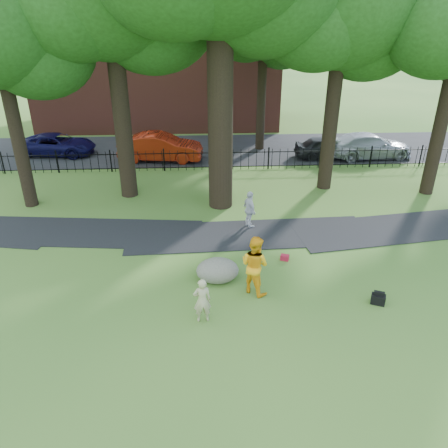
{
  "coord_description": "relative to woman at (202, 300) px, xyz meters",
  "views": [
    {
      "loc": [
        -0.86,
        -12.0,
        8.51
      ],
      "look_at": [
        -0.11,
        2.0,
        1.49
      ],
      "focal_mm": 35.0,
      "sensor_mm": 36.0,
      "label": 1
    }
  ],
  "objects": [
    {
      "name": "silver_car",
      "position": [
        10.52,
        15.32,
        0.02
      ],
      "size": [
        5.27,
        2.36,
        1.5
      ],
      "primitive_type": "imported",
      "rotation": [
        0.0,
        0.0,
        1.62
      ],
      "color": "#9A9CA2",
      "rests_on": "ground"
    },
    {
      "name": "street",
      "position": [
        0.94,
        17.49,
        -0.73
      ],
      "size": [
        80.0,
        7.0,
        0.02
      ],
      "primitive_type": "cube",
      "color": "black",
      "rests_on": "ground"
    },
    {
      "name": "boulder",
      "position": [
        0.54,
        2.17,
        -0.31
      ],
      "size": [
        1.7,
        1.44,
        0.86
      ],
      "primitive_type": "ellipsoid",
      "rotation": [
        0.0,
        0.0,
        -0.26
      ],
      "color": "#5B574C",
      "rests_on": "ground"
    },
    {
      "name": "lamppost",
      "position": [
        -8.19,
        9.31,
        1.26
      ],
      "size": [
        0.4,
        0.4,
        4.06
      ],
      "rotation": [
        0.0,
        0.0,
        0.29
      ],
      "color": "black",
      "rests_on": "ground"
    },
    {
      "name": "brick_building",
      "position": [
        -3.06,
        25.49,
        5.27
      ],
      "size": [
        18.0,
        8.0,
        12.0
      ],
      "primitive_type": "cube",
      "color": "brown",
      "rests_on": "ground"
    },
    {
      "name": "pedestrian",
      "position": [
        2.05,
        6.11,
        0.08
      ],
      "size": [
        0.7,
        1.04,
        1.63
      ],
      "primitive_type": "imported",
      "rotation": [
        0.0,
        0.0,
        1.92
      ],
      "color": "silver",
      "rests_on": "ground"
    },
    {
      "name": "red_sedan",
      "position": [
        -2.38,
        15.43,
        0.09
      ],
      "size": [
        5.16,
        2.27,
        1.65
      ],
      "primitive_type": "imported",
      "rotation": [
        0.0,
        0.0,
        1.46
      ],
      "color": "maroon",
      "rests_on": "ground"
    },
    {
      "name": "ground",
      "position": [
        0.94,
        1.49,
        -0.73
      ],
      "size": [
        120.0,
        120.0,
        0.0
      ],
      "primitive_type": "plane",
      "color": "#325C20",
      "rests_on": "ground"
    },
    {
      "name": "woman",
      "position": [
        0.0,
        0.0,
        0.0
      ],
      "size": [
        0.57,
        0.41,
        1.47
      ],
      "primitive_type": "imported",
      "rotation": [
        0.0,
        0.0,
        3.26
      ],
      "color": "tan",
      "rests_on": "ground"
    },
    {
      "name": "man",
      "position": [
        1.71,
        1.42,
        0.29
      ],
      "size": [
        1.25,
        1.24,
        2.04
      ],
      "primitive_type": "imported",
      "rotation": [
        0.0,
        0.0,
        2.4
      ],
      "color": "#FFAA15",
      "rests_on": "ground"
    },
    {
      "name": "navy_van",
      "position": [
        -9.03,
        16.92,
        -0.08
      ],
      "size": [
        4.98,
        2.78,
        1.32
      ],
      "primitive_type": "imported",
      "rotation": [
        0.0,
        0.0,
        1.44
      ],
      "color": "#0C0B38",
      "rests_on": "ground"
    },
    {
      "name": "iron_fence",
      "position": [
        0.94,
        13.49,
        -0.13
      ],
      "size": [
        44.0,
        0.04,
        1.2
      ],
      "color": "black",
      "rests_on": "ground"
    },
    {
      "name": "tree_row",
      "position": [
        1.46,
        9.89,
        7.42
      ],
      "size": [
        26.82,
        7.96,
        12.42
      ],
      "color": "black",
      "rests_on": "ground"
    },
    {
      "name": "red_bag",
      "position": [
        3.09,
        3.33,
        -0.63
      ],
      "size": [
        0.36,
        0.29,
        0.21
      ],
      "primitive_type": "cube",
      "rotation": [
        0.0,
        0.0,
        -0.34
      ],
      "color": "maroon",
      "rests_on": "ground"
    },
    {
      "name": "footpath",
      "position": [
        1.94,
        5.39,
        -0.73
      ],
      "size": [
        36.07,
        3.85,
        0.03
      ],
      "primitive_type": "cube",
      "rotation": [
        0.0,
        0.0,
        0.03
      ],
      "color": "black",
      "rests_on": "ground"
    },
    {
      "name": "grey_car",
      "position": [
        7.84,
        15.32,
        -0.07
      ],
      "size": [
        3.95,
        1.65,
        1.34
      ],
      "primitive_type": "imported",
      "rotation": [
        0.0,
        0.0,
        1.55
      ],
      "color": "black",
      "rests_on": "ground"
    },
    {
      "name": "backpack",
      "position": [
        5.58,
        0.53,
        -0.57
      ],
      "size": [
        0.5,
        0.42,
        0.32
      ],
      "primitive_type": "cube",
      "rotation": [
        0.0,
        0.0,
        -0.4
      ],
      "color": "black",
      "rests_on": "ground"
    }
  ]
}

